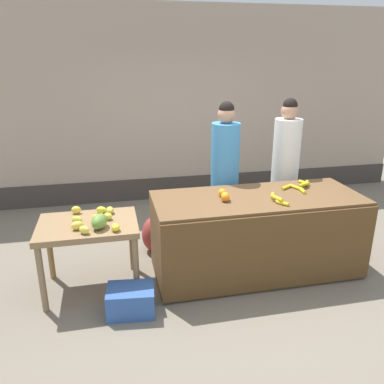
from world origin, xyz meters
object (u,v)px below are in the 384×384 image
Objects in this scene: vendor_woman_blue_shirt at (225,176)px; vendor_woman_white_shirt at (285,170)px; produce_sack at (154,234)px; produce_crate at (131,300)px.

vendor_woman_white_shirt is (0.82, 0.07, 0.01)m from vendor_woman_blue_shirt.
vendor_woman_blue_shirt is 1.12m from produce_sack.
produce_crate is 1.00× the size of produce_sack.
produce_sack is at bearing 178.92° from vendor_woman_blue_shirt.
vendor_woman_blue_shirt is at bearing -175.08° from vendor_woman_white_shirt.
vendor_woman_white_shirt is at bearing 1.83° from produce_sack.
vendor_woman_blue_shirt is 0.83m from vendor_woman_white_shirt.
vendor_woman_white_shirt reaches higher than vendor_woman_blue_shirt.
produce_crate is at bearing -148.79° from vendor_woman_white_shirt.
produce_crate is at bearing -107.24° from produce_sack.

